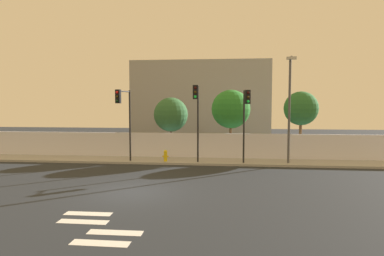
# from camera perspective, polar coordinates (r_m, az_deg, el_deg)

# --- Properties ---
(ground_plane) EXTENTS (80.00, 80.00, 0.00)m
(ground_plane) POSITION_cam_1_polar(r_m,az_deg,el_deg) (16.42, -10.29, -10.58)
(ground_plane) COLOR #22262C
(sidewalk) EXTENTS (36.00, 2.40, 0.15)m
(sidewalk) POSITION_cam_1_polar(r_m,az_deg,el_deg) (24.21, -4.84, -5.54)
(sidewalk) COLOR #9B9B9B
(sidewalk) RESTS_ON ground
(perimeter_wall) EXTENTS (36.00, 0.18, 1.80)m
(perimeter_wall) POSITION_cam_1_polar(r_m,az_deg,el_deg) (25.32, -4.31, -2.87)
(perimeter_wall) COLOR silver
(perimeter_wall) RESTS_ON sidewalk
(crosswalk_marking) EXTENTS (3.43, 3.01, 0.01)m
(crosswalk_marking) POSITION_cam_1_polar(r_m,az_deg,el_deg) (12.30, -15.95, -15.77)
(crosswalk_marking) COLOR silver
(crosswalk_marking) RESTS_ON ground
(traffic_light_left) EXTENTS (0.60, 1.68, 4.91)m
(traffic_light_left) POSITION_cam_1_polar(r_m,az_deg,el_deg) (23.09, -11.46, 3.06)
(traffic_light_left) COLOR black
(traffic_light_left) RESTS_ON sidewalk
(traffic_light_center) EXTENTS (0.35, 1.54, 5.18)m
(traffic_light_center) POSITION_cam_1_polar(r_m,az_deg,el_deg) (22.21, 0.80, 3.53)
(traffic_light_center) COLOR black
(traffic_light_center) RESTS_ON sidewalk
(traffic_light_right) EXTENTS (0.43, 1.08, 4.87)m
(traffic_light_right) POSITION_cam_1_polar(r_m,az_deg,el_deg) (22.38, 9.10, 2.91)
(traffic_light_right) COLOR black
(traffic_light_right) RESTS_ON sidewalk
(street_lamp_curbside) EXTENTS (0.63, 1.83, 6.94)m
(street_lamp_curbside) POSITION_cam_1_polar(r_m,az_deg,el_deg) (23.12, 16.18, 4.18)
(street_lamp_curbside) COLOR #4C4C51
(street_lamp_curbside) RESTS_ON sidewalk
(fire_hydrant) EXTENTS (0.44, 0.26, 0.80)m
(fire_hydrant) POSITION_cam_1_polar(r_m,az_deg,el_deg) (23.46, -4.51, -4.61)
(fire_hydrant) COLOR gold
(fire_hydrant) RESTS_ON sidewalk
(roadside_tree_leftmost) EXTENTS (2.70, 2.70, 4.62)m
(roadside_tree_leftmost) POSITION_cam_1_polar(r_m,az_deg,el_deg) (26.64, -3.59, 2.27)
(roadside_tree_leftmost) COLOR brown
(roadside_tree_leftmost) RESTS_ON ground
(roadside_tree_midleft) EXTENTS (2.99, 2.99, 5.21)m
(roadside_tree_midleft) POSITION_cam_1_polar(r_m,az_deg,el_deg) (26.26, 6.59, 3.18)
(roadside_tree_midleft) COLOR brown
(roadside_tree_midleft) RESTS_ON ground
(roadside_tree_midright) EXTENTS (2.57, 2.57, 5.07)m
(roadside_tree_midright) POSITION_cam_1_polar(r_m,az_deg,el_deg) (26.84, 17.95, 3.14)
(roadside_tree_midright) COLOR brown
(roadside_tree_midright) RESTS_ON ground
(low_building_distant) EXTENTS (15.15, 6.00, 8.79)m
(low_building_distant) POSITION_cam_1_polar(r_m,az_deg,el_deg) (38.84, 1.58, 4.55)
(low_building_distant) COLOR #9B9B9B
(low_building_distant) RESTS_ON ground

